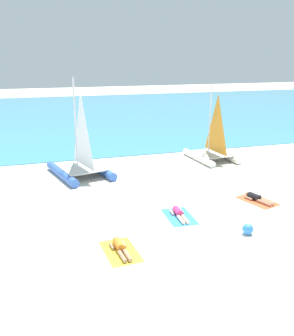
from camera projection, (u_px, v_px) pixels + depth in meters
ground_plane at (125, 167)px, 23.19m from camera, size 120.00×120.00×0.00m
ocean_water at (76, 114)px, 43.69m from camera, size 120.00×40.00×0.05m
sailboat_white at (212, 149)px, 24.67m from camera, size 2.56×3.78×4.72m
sailboat_blue at (81, 162)px, 21.43m from camera, size 3.50×4.61×5.38m
towel_leftmost at (121, 251)px, 13.27m from camera, size 1.20×1.96×0.01m
sunbather_leftmost at (120, 247)px, 13.30m from camera, size 0.56×1.57×0.30m
towel_center_left at (179, 217)px, 16.12m from camera, size 1.21×1.96×0.01m
sunbather_center_left at (179, 213)px, 16.15m from camera, size 0.57×1.57×0.30m
towel_center_right at (257, 201)px, 17.86m from camera, size 1.58×2.13×0.01m
sunbather_center_right at (256, 198)px, 17.88m from camera, size 0.80×1.55×0.30m
beach_ball at (248, 229)px, 14.50m from camera, size 0.43×0.43×0.43m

